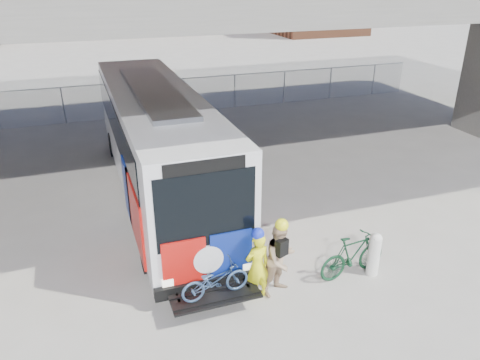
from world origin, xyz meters
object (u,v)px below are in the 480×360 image
cyclist_hivis (257,264)px  bike_parked (353,255)px  cyclist_tan (280,258)px  bus (157,135)px  bollard (374,252)px

cyclist_hivis → bike_parked: (2.56, 0.00, -0.32)m
cyclist_hivis → bike_parked: cyclist_hivis is taller
cyclist_hivis → bike_parked: bearing=171.9°
cyclist_tan → bike_parked: 2.02m
bus → cyclist_tan: bus is taller
bollard → cyclist_hivis: 3.10m
bus → bollard: bus is taller
bollard → bike_parked: bollard is taller
bollard → cyclist_tan: cyclist_tan is taller
cyclist_hivis → cyclist_tan: size_ratio=0.94×
bollard → bus: bearing=122.8°
cyclist_hivis → cyclist_tan: 0.57m
bollard → cyclist_hivis: size_ratio=0.63×
bus → bike_parked: 7.47m
bus → cyclist_hivis: (1.09, -6.34, -1.22)m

